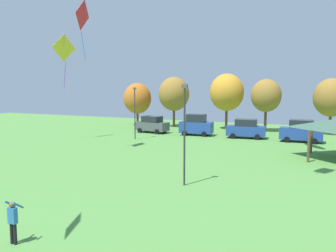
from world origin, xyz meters
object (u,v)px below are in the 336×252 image
(parked_car_rightmost_in_row, at_px, (301,131))
(parked_car_second_from_left, at_px, (196,125))
(treeline_tree_0, at_px, (137,98))
(treeline_tree_4, at_px, (331,98))
(light_post_2, at_px, (135,110))
(kite_flying_1, at_px, (64,49))
(light_post_1, at_px, (184,129))
(treeline_tree_2, at_px, (227,92))
(kite_flying_5, at_px, (82,17))
(parked_car_third_from_left, at_px, (246,129))
(parked_car_leftmost, at_px, (152,124))
(treeline_tree_1, at_px, (174,94))
(treeline_tree_3, at_px, (266,96))
(person_standing_mid_field, at_px, (13,219))

(parked_car_rightmost_in_row, bearing_deg, parked_car_second_from_left, 178.22)
(treeline_tree_0, bearing_deg, treeline_tree_4, 1.28)
(treeline_tree_4, bearing_deg, light_post_2, -147.14)
(kite_flying_1, relative_size, light_post_1, 0.96)
(kite_flying_1, height_order, treeline_tree_2, kite_flying_1)
(kite_flying_5, height_order, parked_car_third_from_left, kite_flying_5)
(kite_flying_1, bearing_deg, parked_car_third_from_left, 28.29)
(kite_flying_1, distance_m, parked_car_leftmost, 14.70)
(kite_flying_5, relative_size, parked_car_rightmost_in_row, 1.21)
(parked_car_leftmost, relative_size, treeline_tree_1, 0.60)
(treeline_tree_4, bearing_deg, treeline_tree_0, -178.72)
(parked_car_third_from_left, xyz_separation_m, treeline_tree_3, (1.07, 7.19, 3.75))
(parked_car_second_from_left, xyz_separation_m, treeline_tree_0, (-12.36, 6.93, 2.93))
(person_standing_mid_field, height_order, parked_car_leftmost, parked_car_leftmost)
(treeline_tree_1, bearing_deg, parked_car_second_from_left, -49.29)
(kite_flying_1, xyz_separation_m, light_post_1, (19.34, -11.71, -6.72))
(kite_flying_5, height_order, treeline_tree_4, kite_flying_5)
(parked_car_leftmost, distance_m, treeline_tree_0, 9.82)
(parked_car_leftmost, distance_m, light_post_2, 6.31)
(kite_flying_1, distance_m, treeline_tree_3, 26.60)
(treeline_tree_0, distance_m, treeline_tree_1, 6.17)
(kite_flying_5, bearing_deg, parked_car_rightmost_in_row, 39.48)
(parked_car_second_from_left, bearing_deg, treeline_tree_3, 41.25)
(person_standing_mid_field, distance_m, treeline_tree_2, 39.92)
(light_post_2, bearing_deg, treeline_tree_1, 93.32)
(kite_flying_5, distance_m, parked_car_rightmost_in_row, 25.87)
(light_post_2, relative_size, treeline_tree_0, 0.91)
(light_post_2, bearing_deg, treeline_tree_0, 118.24)
(parked_car_second_from_left, bearing_deg, person_standing_mid_field, -87.00)
(light_post_2, bearing_deg, parked_car_second_from_left, 47.02)
(person_standing_mid_field, bearing_deg, treeline_tree_3, 65.25)
(parked_car_second_from_left, distance_m, parked_car_rightmost_in_row, 12.43)
(kite_flying_1, xyz_separation_m, treeline_tree_3, (19.59, 17.16, -5.42))
(parked_car_third_from_left, relative_size, treeline_tree_0, 0.71)
(parked_car_rightmost_in_row, bearing_deg, treeline_tree_2, 143.06)
(parked_car_leftmost, height_order, parked_car_third_from_left, parked_car_third_from_left)
(parked_car_rightmost_in_row, xyz_separation_m, treeline_tree_0, (-24.79, 7.13, 3.01))
(parked_car_third_from_left, xyz_separation_m, treeline_tree_0, (-18.58, 6.74, 3.10))
(treeline_tree_2, relative_size, treeline_tree_4, 1.10)
(treeline_tree_0, bearing_deg, treeline_tree_3, 1.30)
(parked_car_rightmost_in_row, relative_size, treeline_tree_1, 0.61)
(treeline_tree_2, bearing_deg, parked_car_rightmost_in_row, -36.11)
(parked_car_second_from_left, distance_m, treeline_tree_3, 10.97)
(parked_car_rightmost_in_row, bearing_deg, kite_flying_1, -159.66)
(treeline_tree_1, bearing_deg, parked_car_rightmost_in_row, -21.78)
(treeline_tree_2, bearing_deg, person_standing_mid_field, -86.84)
(parked_car_third_from_left, relative_size, light_post_1, 0.74)
(treeline_tree_3, bearing_deg, treeline_tree_1, -179.52)
(kite_flying_1, distance_m, light_post_2, 10.44)
(parked_car_second_from_left, relative_size, treeline_tree_4, 0.58)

